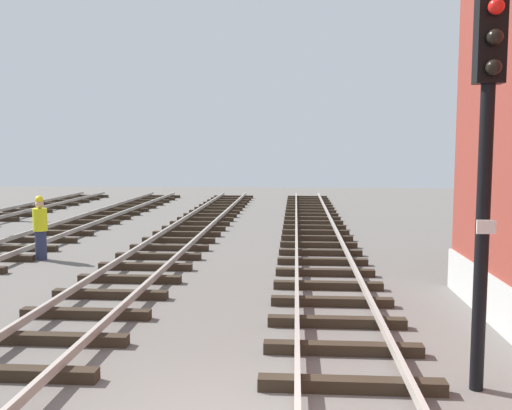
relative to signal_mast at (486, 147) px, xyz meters
name	(u,v)px	position (x,y,z in m)	size (l,w,h in m)	color
signal_mast	(486,147)	(0.00, 0.00, 0.00)	(0.36, 0.40, 5.15)	black
track_worker_distant	(40,228)	(-9.80, 8.24, -2.32)	(0.40, 0.40, 1.87)	#262D4C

